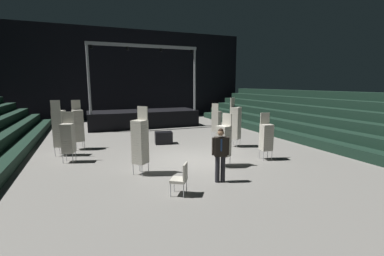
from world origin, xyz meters
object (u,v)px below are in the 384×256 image
Objects in this scene: stage_riser at (143,117)px; chair_stack_rear_left at (60,128)px; chair_stack_mid_right at (78,125)px; chair_stack_rear_right at (235,123)px; man_with_tie at (220,152)px; chair_stack_rear_centre at (140,141)px; chair_stack_mid_centre at (216,121)px; chair_stack_front_left at (68,137)px; chair_stack_front_right at (266,137)px; loose_chair_near_man at (181,177)px; chair_stack_mid_left at (224,140)px; equipment_road_case at (164,138)px.

stage_riser reaches higher than chair_stack_rear_left.
chair_stack_rear_right reaches higher than chair_stack_mid_right.
chair_stack_rear_centre reaches higher than man_with_tie.
chair_stack_mid_centre is 8.23m from chair_stack_rear_left.
chair_stack_front_right is (7.70, -2.63, -0.04)m from chair_stack_front_left.
stage_riser is at bearing 78.25° from chair_stack_rear_left.
chair_stack_front_right is 0.79× the size of chair_stack_rear_left.
chair_stack_mid_left is at bearing -17.90° from loose_chair_near_man.
stage_riser is 3.29× the size of chair_stack_mid_right.
chair_stack_rear_right is at bearing -80.82° from chair_stack_front_right.
chair_stack_front_right is 0.96× the size of chair_stack_mid_left.
chair_stack_mid_right is at bearing -125.84° from chair_stack_mid_centre.
equipment_road_case is (-0.19, -6.29, -0.36)m from stage_riser.
equipment_road_case is (2.07, 4.41, -0.87)m from chair_stack_rear_centre.
chair_stack_mid_centre is 2.28m from chair_stack_rear_right.
chair_stack_rear_left is (-5.06, 5.54, 0.23)m from man_with_tie.
chair_stack_mid_centre is at bearing -62.66° from stage_riser.
stage_riser is 8.81m from chair_stack_rear_right.
chair_stack_mid_left is 3.16m from loose_chair_near_man.
equipment_road_case is at bearing -11.93° from chair_stack_mid_left.
chair_stack_rear_right is at bearing -107.38° from chair_stack_rear_centre.
stage_riser is at bearing -138.93° from chair_stack_mid_right.
loose_chair_near_man is (-4.54, -2.15, -0.45)m from chair_stack_front_right.
chair_stack_rear_right is 6.56m from loose_chair_near_man.
man_with_tie reaches higher than loose_chair_near_man.
chair_stack_front_right is 0.82× the size of chair_stack_mid_right.
chair_stack_front_right is 8.80m from chair_stack_mid_right.
stage_riser is at bearing 171.84° from chair_stack_mid_centre.
chair_stack_front_right is at bearing 133.91° from chair_stack_mid_right.
stage_riser is 3.18× the size of chair_stack_rear_left.
chair_stack_rear_right is (3.03, 4.18, 0.23)m from man_with_tie.
stage_riser reaches higher than equipment_road_case.
chair_stack_mid_right is (-7.35, 4.83, 0.21)m from chair_stack_front_right.
chair_stack_front_left is 0.83× the size of chair_stack_rear_right.
chair_stack_mid_left is 3.16m from chair_stack_rear_centre.
chair_stack_rear_left reaches higher than chair_stack_mid_left.
chair_stack_mid_left is 7.26m from chair_stack_mid_right.
chair_stack_rear_centre is at bearing -8.93° from chair_stack_rear_right.
chair_stack_front_right reaches higher than equipment_road_case.
chair_stack_mid_right is at bearing -18.52° from chair_stack_rear_centre.
chair_stack_rear_right is (8.09, -1.36, 0.00)m from chair_stack_rear_left.
man_with_tie is 1.67m from loose_chair_near_man.
chair_stack_mid_left is at bearing -137.07° from chair_stack_rear_centre.
chair_stack_front_left is 0.86× the size of chair_stack_rear_centre.
chair_stack_front_left is 5.75m from loose_chair_near_man.
chair_stack_rear_right is (0.01, 2.53, 0.25)m from chair_stack_front_right.
stage_riser reaches higher than chair_stack_rear_right.
chair_stack_mid_right is 7.72m from chair_stack_rear_right.
man_with_tie is 0.90× the size of chair_stack_front_right.
man_with_tie is at bearing -22.97° from chair_stack_rear_left.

